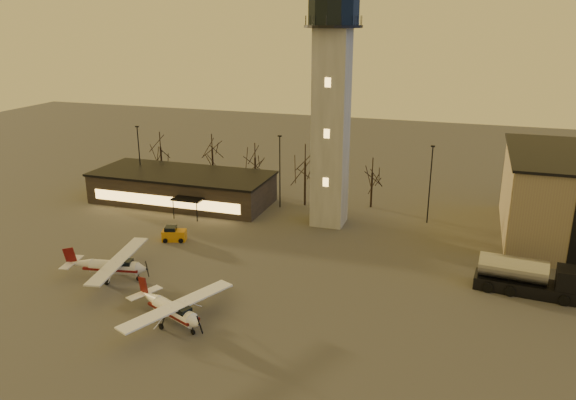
{
  "coord_description": "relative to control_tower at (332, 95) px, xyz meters",
  "views": [
    {
      "loc": [
        16.26,
        -35.9,
        25.08
      ],
      "look_at": [
        0.11,
        13.0,
        8.34
      ],
      "focal_mm": 35.0,
      "sensor_mm": 36.0,
      "label": 1
    }
  ],
  "objects": [
    {
      "name": "cessna_front",
      "position": [
        -6.13,
        -28.63,
        -15.27
      ],
      "size": [
        9.02,
        10.87,
        3.1
      ],
      "rotation": [
        0.0,
        0.0,
        -0.41
      ],
      "color": "white",
      "rests_on": "ground"
    },
    {
      "name": "control_tower",
      "position": [
        0.0,
        0.0,
        0.0
      ],
      "size": [
        6.8,
        6.8,
        32.6
      ],
      "color": "gray",
      "rests_on": "ground"
    },
    {
      "name": "ground",
      "position": [
        0.0,
        -30.0,
        -16.33
      ],
      "size": [
        220.0,
        220.0,
        0.0
      ],
      "primitive_type": "plane",
      "color": "#454340",
      "rests_on": "ground"
    },
    {
      "name": "cessna_rear",
      "position": [
        -16.22,
        -22.6,
        -15.22
      ],
      "size": [
        9.3,
        11.71,
        3.22
      ],
      "rotation": [
        0.0,
        0.0,
        0.18
      ],
      "color": "silver",
      "rests_on": "ground"
    },
    {
      "name": "tree_row",
      "position": [
        -13.7,
        9.16,
        -10.39
      ],
      "size": [
        37.2,
        9.2,
        8.8
      ],
      "color": "black",
      "rests_on": "ground"
    },
    {
      "name": "light_poles",
      "position": [
        0.5,
        1.0,
        -10.92
      ],
      "size": [
        58.5,
        12.25,
        10.14
      ],
      "color": "black",
      "rests_on": "ground"
    },
    {
      "name": "fuel_truck",
      "position": [
        22.64,
        -12.78,
        -14.95
      ],
      "size": [
        9.62,
        3.77,
        3.49
      ],
      "rotation": [
        0.0,
        0.0,
        -0.09
      ],
      "color": "black",
      "rests_on": "ground"
    },
    {
      "name": "terminal",
      "position": [
        -21.99,
        1.98,
        -14.17
      ],
      "size": [
        25.4,
        12.2,
        4.3
      ],
      "color": "black",
      "rests_on": "ground"
    },
    {
      "name": "service_cart",
      "position": [
        -15.9,
        -11.58,
        -15.66
      ],
      "size": [
        3.06,
        2.38,
        1.74
      ],
      "rotation": [
        0.0,
        0.0,
        0.3
      ],
      "color": "#C3780B",
      "rests_on": "ground"
    }
  ]
}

